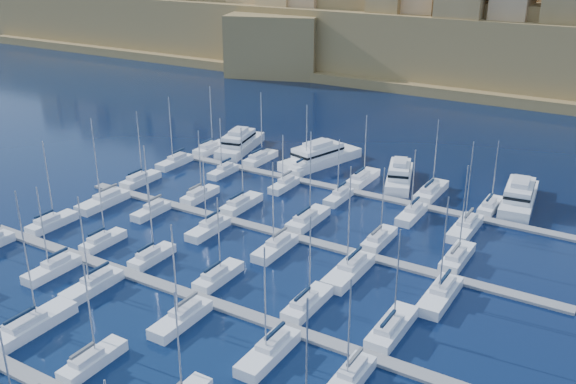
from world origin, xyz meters
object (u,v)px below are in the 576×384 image
Objects in this scene: sailboat_2 at (33,324)px; motor_yacht_c at (399,175)px; motor_yacht_a at (240,143)px; motor_yacht_b at (319,156)px; motor_yacht_d at (519,196)px.

motor_yacht_c is (19.16, 68.29, 0.94)m from sailboat_2.
motor_yacht_b is (19.31, 1.07, 0.00)m from motor_yacht_a.
motor_yacht_b is at bearing 173.42° from motor_yacht_c.
sailboat_2 is at bearing -75.05° from motor_yacht_a.
motor_yacht_b is at bearing 178.54° from motor_yacht_d.
motor_yacht_c is at bearing -1.59° from motor_yacht_a.
motor_yacht_b and motor_yacht_d have the same top height.
motor_yacht_a is 1.01× the size of motor_yacht_d.
motor_yacht_a and motor_yacht_d have the same top height.
motor_yacht_c is (18.36, -2.12, -0.00)m from motor_yacht_b.
sailboat_2 reaches higher than motor_yacht_a.
motor_yacht_a is 59.50m from motor_yacht_d.
motor_yacht_c is 0.88× the size of motor_yacht_d.
motor_yacht_a is 0.88× the size of motor_yacht_b.
motor_yacht_b is 40.19m from motor_yacht_d.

